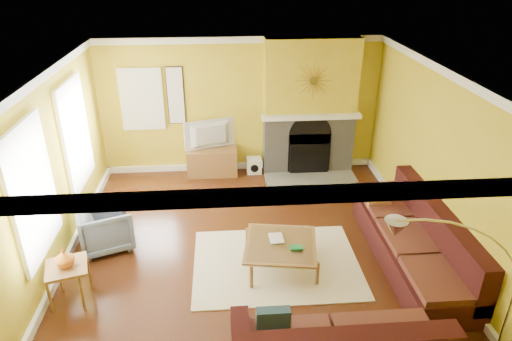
{
  "coord_description": "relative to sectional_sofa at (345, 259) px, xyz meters",
  "views": [
    {
      "loc": [
        -0.37,
        -5.67,
        4.16
      ],
      "look_at": [
        0.11,
        0.4,
        1.19
      ],
      "focal_mm": 32.0,
      "sensor_mm": 36.0,
      "label": 1
    }
  ],
  "objects": [
    {
      "name": "floor",
      "position": [
        -1.2,
        0.85,
        -0.46
      ],
      "size": [
        5.5,
        6.0,
        0.02
      ],
      "primitive_type": "cube",
      "color": "#552812",
      "rests_on": "ground"
    },
    {
      "name": "ceiling",
      "position": [
        -1.2,
        0.85,
        2.26
      ],
      "size": [
        5.5,
        6.0,
        0.02
      ],
      "primitive_type": "cube",
      "color": "white",
      "rests_on": "ground"
    },
    {
      "name": "wall_back",
      "position": [
        -1.2,
        3.86,
        0.9
      ],
      "size": [
        5.5,
        0.02,
        2.7
      ],
      "primitive_type": "cube",
      "color": "gold",
      "rests_on": "ground"
    },
    {
      "name": "wall_front",
      "position": [
        -1.2,
        -2.16,
        0.9
      ],
      "size": [
        5.5,
        0.02,
        2.7
      ],
      "primitive_type": "cube",
      "color": "gold",
      "rests_on": "ground"
    },
    {
      "name": "wall_left",
      "position": [
        -3.96,
        0.85,
        0.9
      ],
      "size": [
        0.02,
        6.0,
        2.7
      ],
      "primitive_type": "cube",
      "color": "gold",
      "rests_on": "ground"
    },
    {
      "name": "wall_right",
      "position": [
        1.56,
        0.85,
        0.9
      ],
      "size": [
        0.02,
        6.0,
        2.7
      ],
      "primitive_type": "cube",
      "color": "gold",
      "rests_on": "ground"
    },
    {
      "name": "baseboard",
      "position": [
        -1.2,
        0.85,
        -0.39
      ],
      "size": [
        5.5,
        6.0,
        0.12
      ],
      "primitive_type": null,
      "color": "white",
      "rests_on": "floor"
    },
    {
      "name": "crown_molding",
      "position": [
        -1.2,
        0.85,
        2.19
      ],
      "size": [
        5.5,
        6.0,
        0.12
      ],
      "primitive_type": null,
      "color": "white",
      "rests_on": "ceiling"
    },
    {
      "name": "window_left_near",
      "position": [
        -3.92,
        2.15,
        1.05
      ],
      "size": [
        0.06,
        1.22,
        1.72
      ],
      "primitive_type": "cube",
      "color": "white",
      "rests_on": "wall_left"
    },
    {
      "name": "window_left_far",
      "position": [
        -3.92,
        0.25,
        1.05
      ],
      "size": [
        0.06,
        1.22,
        1.72
      ],
      "primitive_type": "cube",
      "color": "white",
      "rests_on": "wall_left"
    },
    {
      "name": "window_back",
      "position": [
        -3.1,
        3.81,
        1.1
      ],
      "size": [
        0.82,
        0.06,
        1.22
      ],
      "primitive_type": "cube",
      "color": "white",
      "rests_on": "wall_back"
    },
    {
      "name": "wall_art",
      "position": [
        -2.45,
        3.82,
        1.15
      ],
      "size": [
        0.34,
        0.04,
        1.14
      ],
      "primitive_type": "cube",
      "color": "white",
      "rests_on": "wall_back"
    },
    {
      "name": "fireplace",
      "position": [
        0.15,
        3.65,
        0.9
      ],
      "size": [
        1.8,
        0.4,
        2.7
      ],
      "primitive_type": null,
      "color": "gray",
      "rests_on": "floor"
    },
    {
      "name": "mantel",
      "position": [
        0.15,
        3.41,
        0.8
      ],
      "size": [
        1.92,
        0.22,
        0.08
      ],
      "primitive_type": "cube",
      "color": "white",
      "rests_on": "fireplace"
    },
    {
      "name": "hearth",
      "position": [
        0.15,
        3.1,
        -0.42
      ],
      "size": [
        1.8,
        0.7,
        0.06
      ],
      "primitive_type": "cube",
      "color": "gray",
      "rests_on": "floor"
    },
    {
      "name": "sunburst",
      "position": [
        0.15,
        3.42,
        1.5
      ],
      "size": [
        0.7,
        0.04,
        0.7
      ],
      "primitive_type": null,
      "color": "olive",
      "rests_on": "fireplace"
    },
    {
      "name": "rug",
      "position": [
        -0.85,
        0.55,
        -0.44
      ],
      "size": [
        2.4,
        1.8,
        0.02
      ],
      "primitive_type": "cube",
      "color": "beige",
      "rests_on": "floor"
    },
    {
      "name": "sectional_sofa",
      "position": [
        0.0,
        0.0,
        0.0
      ],
      "size": [
        3.1,
        3.7,
        0.9
      ],
      "primitive_type": null,
      "color": "#391212",
      "rests_on": "floor"
    },
    {
      "name": "coffee_table",
      "position": [
        -0.8,
        0.5,
        -0.25
      ],
      "size": [
        1.14,
        1.14,
        0.4
      ],
      "primitive_type": null,
      "rotation": [
        0.0,
        0.0,
        -0.16
      ],
      "color": "white",
      "rests_on": "floor"
    },
    {
      "name": "media_console",
      "position": [
        -1.8,
        3.6,
        -0.17
      ],
      "size": [
        1.0,
        0.45,
        0.55
      ],
      "primitive_type": "cube",
      "color": "olive",
      "rests_on": "floor"
    },
    {
      "name": "tv",
      "position": [
        -1.8,
        3.6,
        0.39
      ],
      "size": [
        1.01,
        0.46,
        0.59
      ],
      "primitive_type": "imported",
      "rotation": [
        0.0,
        0.0,
        3.47
      ],
      "color": "black",
      "rests_on": "media_console"
    },
    {
      "name": "subwoofer",
      "position": [
        -0.95,
        3.63,
        -0.3
      ],
      "size": [
        0.3,
        0.3,
        0.3
      ],
      "primitive_type": "cube",
      "color": "white",
      "rests_on": "floor"
    },
    {
      "name": "armchair",
      "position": [
        -3.4,
        1.2,
        -0.1
      ],
      "size": [
        0.99,
        0.98,
        0.71
      ],
      "primitive_type": "imported",
      "rotation": [
        0.0,
        0.0,
        1.92
      ],
      "color": "slate",
      "rests_on": "floor"
    },
    {
      "name": "side_table",
      "position": [
        -3.6,
        0.0,
        -0.17
      ],
      "size": [
        0.62,
        0.62,
        0.55
      ],
      "primitive_type": null,
      "rotation": [
        0.0,
        0.0,
        0.28
      ],
      "color": "olive",
      "rests_on": "floor"
    },
    {
      "name": "vase",
      "position": [
        -3.6,
        0.0,
        0.22
      ],
      "size": [
        0.27,
        0.27,
        0.25
      ],
      "primitive_type": "imported",
      "rotation": [
        0.0,
        0.0,
        0.15
      ],
      "color": "orange",
      "rests_on": "side_table"
    },
    {
      "name": "book",
      "position": [
        -0.95,
        0.6,
        -0.04
      ],
      "size": [
        0.21,
        0.27,
        0.03
      ],
      "primitive_type": "imported",
      "rotation": [
        0.0,
        0.0,
        0.03
      ],
      "color": "white",
      "rests_on": "coffee_table"
    },
    {
      "name": "arc_lamp",
      "position": [
        0.52,
        -1.7,
        0.61
      ],
      "size": [
        1.35,
        0.36,
        2.12
      ],
      "primitive_type": null,
      "color": "silver",
      "rests_on": "floor"
    }
  ]
}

